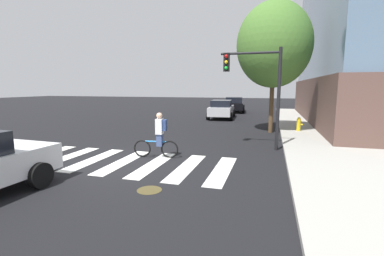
{
  "coord_description": "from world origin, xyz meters",
  "views": [
    {
      "loc": [
        4.92,
        -8.3,
        2.61
      ],
      "look_at": [
        2.46,
        0.23,
        1.28
      ],
      "focal_mm": 25.6,
      "sensor_mm": 36.0,
      "label": 1
    }
  ],
  "objects": [
    {
      "name": "cyclist",
      "position": [
        0.97,
        0.94,
        0.84
      ],
      "size": [
        1.7,
        0.39,
        1.69
      ],
      "color": "black",
      "rests_on": "ground"
    },
    {
      "name": "sedan_far",
      "position": [
        1.19,
        20.79,
        0.82
      ],
      "size": [
        2.48,
        4.74,
        1.59
      ],
      "color": "black",
      "rests_on": "ground"
    },
    {
      "name": "fire_hydrant",
      "position": [
        6.49,
        8.21,
        0.53
      ],
      "size": [
        0.33,
        0.22,
        0.78
      ],
      "color": "gold",
      "rests_on": "sidewalk"
    },
    {
      "name": "street_tree_near",
      "position": [
        4.94,
        8.02,
        4.93
      ],
      "size": [
        4.1,
        4.1,
        7.3
      ],
      "color": "#4C3823",
      "rests_on": "ground"
    },
    {
      "name": "traffic_light_near",
      "position": [
        4.38,
        3.44,
        2.86
      ],
      "size": [
        2.47,
        0.28,
        4.2
      ],
      "color": "black",
      "rests_on": "ground"
    },
    {
      "name": "crosswalk_stripes",
      "position": [
        -0.6,
        0.0,
        0.01
      ],
      "size": [
        8.77,
        3.21,
        0.01
      ],
      "color": "silver",
      "rests_on": "ground"
    },
    {
      "name": "manhole_cover",
      "position": [
        2.02,
        -2.17,
        0.0
      ],
      "size": [
        0.64,
        0.64,
        0.01
      ],
      "primitive_type": "cylinder",
      "color": "#473D1E",
      "rests_on": "ground"
    },
    {
      "name": "sedan_mid",
      "position": [
        0.92,
        14.54,
        0.79
      ],
      "size": [
        2.31,
        4.55,
        1.54
      ],
      "color": "#B7B7BC",
      "rests_on": "ground"
    },
    {
      "name": "ground_plane",
      "position": [
        0.0,
        0.0,
        0.0
      ],
      "size": [
        120.0,
        120.0,
        0.0
      ],
      "primitive_type": "plane",
      "color": "black"
    }
  ]
}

